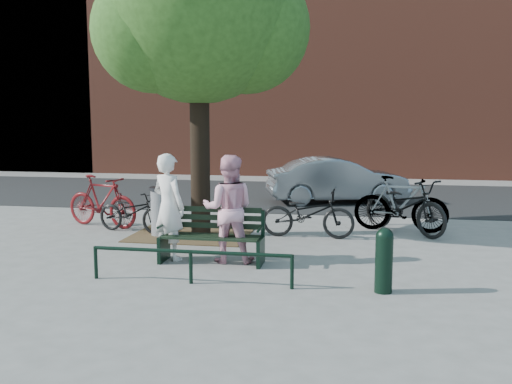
% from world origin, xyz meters
% --- Properties ---
extents(ground, '(90.00, 90.00, 0.00)m').
position_xyz_m(ground, '(0.00, 0.00, 0.00)').
color(ground, gray).
rests_on(ground, ground).
extents(dirt_pit, '(2.40, 2.00, 0.02)m').
position_xyz_m(dirt_pit, '(-1.00, 2.20, 0.01)').
color(dirt_pit, brown).
rests_on(dirt_pit, ground).
extents(road, '(40.00, 7.00, 0.01)m').
position_xyz_m(road, '(0.00, 8.50, 0.01)').
color(road, black).
rests_on(road, ground).
extents(townhouse_row, '(45.00, 4.00, 14.00)m').
position_xyz_m(townhouse_row, '(0.17, 16.00, 6.25)').
color(townhouse_row, brown).
rests_on(townhouse_row, ground).
extents(park_bench, '(1.74, 0.54, 0.97)m').
position_xyz_m(park_bench, '(-0.00, 0.08, 0.48)').
color(park_bench, black).
rests_on(park_bench, ground).
extents(guard_railing, '(3.06, 0.06, 0.51)m').
position_xyz_m(guard_railing, '(0.00, -1.20, 0.40)').
color(guard_railing, black).
rests_on(guard_railing, ground).
extents(street_tree, '(4.20, 3.80, 6.50)m').
position_xyz_m(street_tree, '(-0.75, 2.20, 4.42)').
color(street_tree, black).
rests_on(street_tree, ground).
extents(person_left, '(0.80, 0.70, 1.83)m').
position_xyz_m(person_left, '(-0.79, 0.15, 0.92)').
color(person_left, silver).
rests_on(person_left, ground).
extents(person_right, '(0.96, 0.79, 1.82)m').
position_xyz_m(person_right, '(0.26, 0.15, 0.91)').
color(person_right, pink).
rests_on(person_right, ground).
extents(bollard, '(0.25, 0.25, 0.92)m').
position_xyz_m(bollard, '(2.78, -1.13, 0.49)').
color(bollard, black).
rests_on(bollard, ground).
extents(litter_bin, '(0.50, 0.50, 1.01)m').
position_xyz_m(litter_bin, '(-1.58, 2.00, 0.51)').
color(litter_bin, gray).
rests_on(litter_bin, ground).
extents(bicycle_a, '(1.79, 0.99, 0.89)m').
position_xyz_m(bicycle_a, '(-2.31, 2.20, 0.44)').
color(bicycle_a, black).
rests_on(bicycle_a, ground).
extents(bicycle_b, '(2.00, 1.09, 1.16)m').
position_xyz_m(bicycle_b, '(-3.21, 2.66, 0.58)').
color(bicycle_b, '#5B0D0F').
rests_on(bicycle_b, ground).
extents(bicycle_c, '(1.90, 0.72, 0.99)m').
position_xyz_m(bicycle_c, '(1.41, 2.33, 0.49)').
color(bicycle_c, black).
rests_on(bicycle_c, ground).
extents(bicycle_d, '(2.05, 0.88, 1.19)m').
position_xyz_m(bicycle_d, '(3.31, 3.31, 0.60)').
color(bicycle_d, gray).
rests_on(bicycle_d, ground).
extents(bicycle_e, '(2.08, 2.13, 1.16)m').
position_xyz_m(bicycle_e, '(3.38, 3.18, 0.58)').
color(bicycle_e, black).
rests_on(bicycle_e, ground).
extents(parked_car, '(4.17, 2.49, 1.30)m').
position_xyz_m(parked_car, '(1.82, 7.18, 0.65)').
color(parked_car, slate).
rests_on(parked_car, ground).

